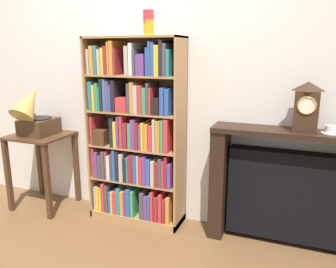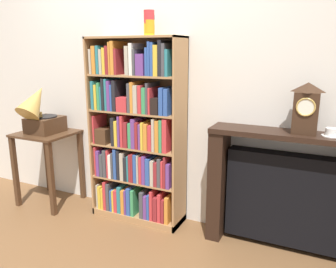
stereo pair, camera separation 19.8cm
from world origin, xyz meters
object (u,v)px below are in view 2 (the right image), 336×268
Objects in this scene: fireplace_mantel at (286,193)px; mantel_clock at (306,108)px; gramophone at (40,112)px; teacup_with_saucer at (332,133)px; bookshelf at (136,138)px; cup_stack at (149,23)px; side_table_left at (48,151)px.

mantel_clock is at bearing -17.34° from fireplace_mantel.
teacup_with_saucer is at bearing 3.76° from gramophone.
mantel_clock reaches higher than fireplace_mantel.
bookshelf is 8.20× the size of cup_stack.
side_table_left is at bearing -177.51° from teacup_with_saucer.
side_table_left is 2.33m from fireplace_mantel.
bookshelf is 1.00m from cup_stack.
bookshelf is at bearing -175.99° from cup_stack.
mantel_clock is (1.40, 0.02, 0.37)m from bookshelf.
bookshelf reaches higher than fireplace_mantel.
bookshelf is at bearing 5.41° from side_table_left.
bookshelf reaches higher than gramophone.
cup_stack is at bearing 8.09° from gramophone.
side_table_left is 0.63× the size of fireplace_mantel.
bookshelf is 12.39× the size of teacup_with_saucer.
side_table_left is at bearing -174.59° from bookshelf.
mantel_clock is 2.74× the size of teacup_with_saucer.
mantel_clock is (1.26, 0.01, -0.62)m from cup_stack.
fireplace_mantel is (2.32, 0.19, -0.49)m from gramophone.
fireplace_mantel is (1.32, 0.04, -0.31)m from bookshelf.
bookshelf is at bearing -179.36° from teacup_with_saucer.
mantel_clock is at bearing 0.62° from bookshelf.
gramophone is at bearing -171.91° from cup_stack.
gramophone is at bearing -171.34° from bookshelf.
teacup_with_saucer is at bearing 0.76° from mantel_clock.
fireplace_mantel is 0.68m from mantel_clock.
bookshelf is 1.35m from fireplace_mantel.
gramophone is 2.59m from teacup_with_saucer.
gramophone is at bearing -176.24° from teacup_with_saucer.
bookshelf reaches higher than side_table_left.
mantel_clock is (2.41, 0.11, 0.60)m from side_table_left.
gramophone is 2.38m from fireplace_mantel.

